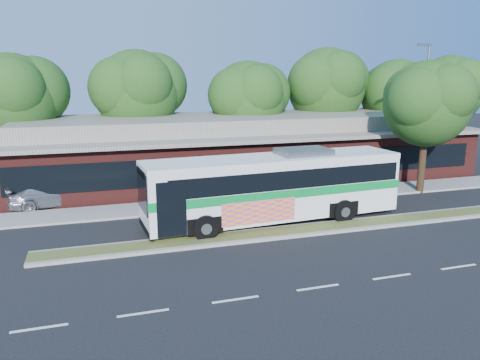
# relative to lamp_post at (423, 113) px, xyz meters

# --- Properties ---
(ground) EXTENTS (120.00, 120.00, 0.00)m
(ground) POSITION_rel_lamp_post_xyz_m (-9.56, -6.00, -4.90)
(ground) COLOR black
(ground) RESTS_ON ground
(median_strip) EXTENTS (26.00, 1.10, 0.15)m
(median_strip) POSITION_rel_lamp_post_xyz_m (-9.56, -5.40, -4.83)
(median_strip) COLOR #4D5B26
(median_strip) RESTS_ON ground
(sidewalk) EXTENTS (44.00, 2.60, 0.12)m
(sidewalk) POSITION_rel_lamp_post_xyz_m (-9.56, 0.40, -4.84)
(sidewalk) COLOR gray
(sidewalk) RESTS_ON ground
(plaza_building) EXTENTS (33.20, 11.20, 4.45)m
(plaza_building) POSITION_rel_lamp_post_xyz_m (-9.56, 6.99, -2.77)
(plaza_building) COLOR #521D19
(plaza_building) RESTS_ON ground
(lamp_post) EXTENTS (0.93, 0.18, 9.07)m
(lamp_post) POSITION_rel_lamp_post_xyz_m (0.00, 0.00, 0.00)
(lamp_post) COLOR slate
(lamp_post) RESTS_ON ground
(tree_bg_a) EXTENTS (6.47, 5.80, 8.63)m
(tree_bg_a) POSITION_rel_lamp_post_xyz_m (-24.15, 9.14, 0.97)
(tree_bg_a) COLOR black
(tree_bg_a) RESTS_ON ground
(tree_bg_b) EXTENTS (6.69, 6.00, 9.00)m
(tree_bg_b) POSITION_rel_lamp_post_xyz_m (-16.13, 10.14, 1.24)
(tree_bg_b) COLOR black
(tree_bg_b) RESTS_ON ground
(tree_bg_c) EXTENTS (6.24, 5.60, 8.26)m
(tree_bg_c) POSITION_rel_lamp_post_xyz_m (-8.16, 9.13, 0.69)
(tree_bg_c) COLOR black
(tree_bg_c) RESTS_ON ground
(tree_bg_d) EXTENTS (6.91, 6.20, 9.37)m
(tree_bg_d) POSITION_rel_lamp_post_xyz_m (-1.12, 10.15, 1.52)
(tree_bg_d) COLOR black
(tree_bg_d) RESTS_ON ground
(tree_bg_e) EXTENTS (6.47, 5.80, 8.50)m
(tree_bg_e) POSITION_rel_lamp_post_xyz_m (4.85, 9.14, 0.84)
(tree_bg_e) COLOR black
(tree_bg_e) RESTS_ON ground
(tree_bg_f) EXTENTS (6.69, 6.00, 8.92)m
(tree_bg_f) POSITION_rel_lamp_post_xyz_m (10.87, 10.14, 1.16)
(tree_bg_f) COLOR black
(tree_bg_f) RESTS_ON ground
(transit_bus) EXTENTS (13.12, 3.67, 3.64)m
(transit_bus) POSITION_rel_lamp_post_xyz_m (-11.28, -3.60, -2.88)
(transit_bus) COLOR white
(transit_bus) RESTS_ON ground
(sedan) EXTENTS (5.23, 3.08, 1.42)m
(sedan) POSITION_rel_lamp_post_xyz_m (-22.10, 2.83, -4.19)
(sedan) COLOR #9D9EA4
(sedan) RESTS_ON ground
(sidewalk_tree) EXTENTS (5.79, 5.19, 8.11)m
(sidewalk_tree) POSITION_rel_lamp_post_xyz_m (0.03, -0.58, 0.73)
(sidewalk_tree) COLOR black
(sidewalk_tree) RESTS_ON ground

